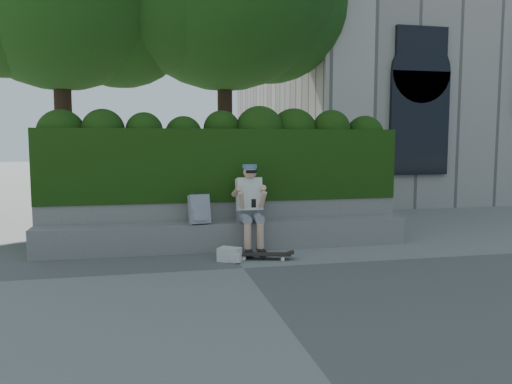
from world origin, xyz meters
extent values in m
plane|color=slate|center=(0.00, 0.00, 0.00)|extent=(80.00, 80.00, 0.00)
cube|color=gray|center=(0.00, 1.25, 0.23)|extent=(6.00, 0.45, 0.45)
cube|color=gray|center=(0.00, 1.73, 0.38)|extent=(6.00, 0.50, 0.75)
cube|color=black|center=(0.00, 1.95, 1.35)|extent=(6.00, 1.00, 1.20)
cylinder|color=black|center=(0.57, 5.26, 1.67)|extent=(0.35, 0.35, 3.33)
cylinder|color=black|center=(-3.00, 4.82, 1.51)|extent=(0.36, 0.36, 3.03)
cube|color=gray|center=(0.32, 1.20, 0.56)|extent=(0.36, 0.26, 0.22)
cube|color=silver|center=(0.32, 1.13, 0.90)|extent=(0.40, 0.32, 0.55)
sphere|color=tan|center=(0.32, 1.06, 1.26)|extent=(0.21, 0.21, 0.21)
cylinder|color=slate|center=(0.32, 1.08, 1.35)|extent=(0.23, 0.23, 0.06)
cube|color=black|center=(0.32, 0.78, 0.80)|extent=(0.07, 0.02, 0.13)
cylinder|color=tan|center=(0.22, 0.76, 0.24)|extent=(0.11, 0.11, 0.47)
cylinder|color=tan|center=(0.42, 0.76, 0.24)|extent=(0.11, 0.11, 0.47)
cube|color=black|center=(0.22, 0.70, 0.05)|extent=(0.10, 0.26, 0.10)
cube|color=black|center=(0.42, 0.70, 0.05)|extent=(0.10, 0.26, 0.10)
cube|color=black|center=(0.39, 0.45, 0.08)|extent=(0.84, 0.39, 0.02)
cylinder|color=silver|center=(0.09, 0.43, 0.03)|extent=(0.06, 0.04, 0.06)
cylinder|color=silver|center=(0.14, 0.60, 0.03)|extent=(0.06, 0.04, 0.06)
cylinder|color=silver|center=(0.65, 0.30, 0.03)|extent=(0.06, 0.04, 0.06)
cylinder|color=silver|center=(0.69, 0.46, 0.03)|extent=(0.06, 0.04, 0.06)
cube|color=#B3B3B8|center=(-0.48, 1.15, 0.68)|extent=(0.34, 0.22, 0.46)
cube|color=silver|center=(-0.12, 0.44, 0.10)|extent=(0.38, 0.36, 0.20)
camera|label=1|loc=(-1.27, -6.62, 1.74)|focal=35.00mm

